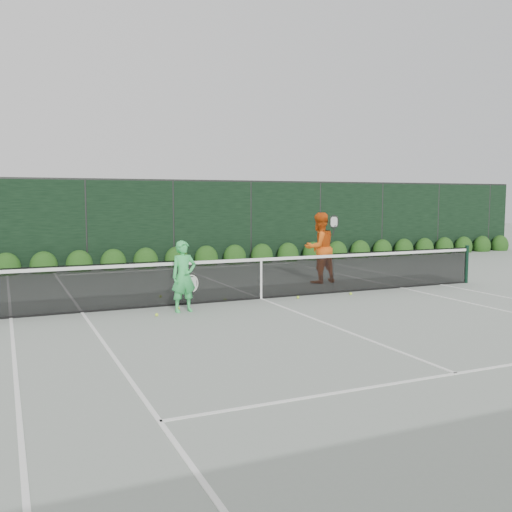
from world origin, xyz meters
name	(u,v)px	position (x,y,z in m)	size (l,w,h in m)	color
ground	(261,299)	(0.00, 0.00, 0.00)	(80.00, 80.00, 0.00)	gray
tennis_net	(260,277)	(-0.02, 0.00, 0.53)	(12.90, 0.10, 1.07)	#10301F
player_woman	(184,276)	(-2.12, -0.74, 0.75)	(0.65, 0.42, 1.50)	#3CCD62
player_man	(319,248)	(2.59, 1.71, 1.00)	(1.08, 0.90, 1.99)	#E15812
court_lines	(261,299)	(0.00, 0.00, 0.01)	(11.03, 23.83, 0.01)	white
windscreen_fence	(320,244)	(0.00, -2.71, 1.51)	(32.00, 21.07, 3.06)	black
hedge_row	(177,260)	(0.00, 7.15, 0.23)	(31.66, 0.65, 0.94)	#16360E
tennis_balls	(232,301)	(-0.82, -0.17, 0.03)	(5.11, 2.16, 0.07)	#C8F737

